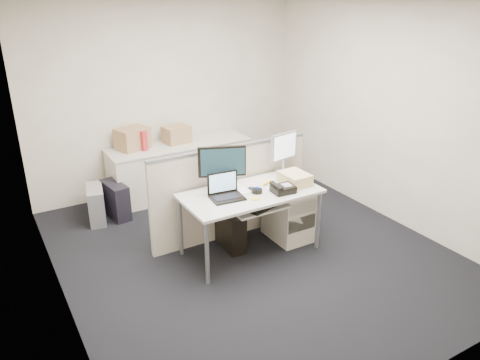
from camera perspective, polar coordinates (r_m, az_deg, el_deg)
floor at (r=5.39m, az=1.23°, el=-8.64°), size 4.00×4.50×0.01m
wall_back at (r=6.79m, az=-8.78°, el=10.01°), size 4.00×0.02×2.70m
wall_front at (r=3.28m, az=22.51°, el=-5.16°), size 4.00×0.02×2.70m
wall_left at (r=4.20m, az=-22.54°, el=0.80°), size 0.02×4.50×2.70m
wall_right at (r=6.09m, az=17.75°, el=7.80°), size 0.02×4.50×2.70m
desk at (r=5.08m, az=1.30°, el=-2.16°), size 1.50×0.75×0.73m
keyboard_tray at (r=4.96m, az=2.38°, el=-3.37°), size 0.62×0.32×0.02m
drawer_pedestal at (r=5.54m, az=5.85°, el=-3.96°), size 0.40×0.55×0.65m
cubicle_partition at (r=5.48m, az=-1.15°, el=-1.58°), size 2.00×0.06×1.10m
back_counter at (r=6.79m, az=-7.28°, el=1.35°), size 2.00×0.60×0.72m
monitor_main at (r=4.99m, az=-2.21°, el=1.34°), size 0.55×0.37×0.51m
monitor_small at (r=5.55m, az=5.32°, el=3.30°), size 0.42×0.26×0.48m
laptop at (r=4.85m, az=-1.58°, el=-0.91°), size 0.36×0.29×0.25m
trackball at (r=5.03m, az=2.09°, el=-1.33°), size 0.14×0.14×0.04m
desk_phone at (r=5.06m, az=5.27°, el=-1.10°), size 0.25×0.21×0.07m
paper_stack at (r=5.09m, az=-0.56°, el=-1.22°), size 0.23×0.29×0.01m
sticky_pad at (r=4.89m, az=1.91°, el=-2.27°), size 0.09×0.09×0.01m
travel_mug at (r=5.15m, az=-0.92°, el=0.08°), size 0.11×0.11×0.18m
banana at (r=5.26m, az=3.33°, el=-0.30°), size 0.17×0.10×0.04m
cellphone at (r=5.12m, az=1.52°, el=-1.09°), size 0.06×0.10×0.01m
manila_folders at (r=5.28m, az=6.69°, el=0.19°), size 0.27×0.34×0.13m
keyboard at (r=4.95m, az=3.12°, el=-3.17°), size 0.48×0.29×0.03m
pc_tower_desk at (r=5.36m, az=-1.24°, el=-6.02°), size 0.22×0.49×0.45m
pc_tower_spare_dark at (r=6.27m, az=-14.94°, el=-2.37°), size 0.27×0.52×0.46m
pc_tower_spare_silver at (r=6.22m, az=-17.14°, el=-2.86°), size 0.29×0.52×0.46m
cardboard_box_left at (r=6.53m, az=-12.96°, el=4.88°), size 0.49×0.42×0.31m
cardboard_box_right at (r=6.70m, az=-7.75°, el=5.45°), size 0.39×0.32×0.25m
red_binder at (r=6.52m, az=-12.23°, el=4.83°), size 0.15×0.32×0.29m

